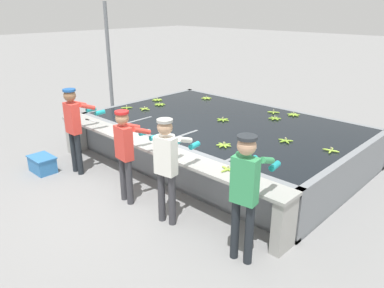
{
  "coord_description": "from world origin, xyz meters",
  "views": [
    {
      "loc": [
        4.7,
        -3.7,
        3.12
      ],
      "look_at": [
        0.0,
        1.22,
        0.58
      ],
      "focal_mm": 35.0,
      "sensor_mm": 36.0,
      "label": 1
    }
  ],
  "objects_px": {
    "knife_1": "(90,120)",
    "banana_bunch_floating_4": "(331,150)",
    "knife_0": "(120,132)",
    "banana_bunch_floating_0": "(127,108)",
    "worker_1": "(126,148)",
    "banana_bunch_floating_3": "(273,112)",
    "banana_bunch_floating_1": "(145,109)",
    "banana_bunch_floating_11": "(223,120)",
    "banana_bunch_floating_8": "(293,115)",
    "worker_0": "(74,123)",
    "banana_bunch_ledge_0": "(228,169)",
    "worker_3": "(246,187)",
    "banana_bunch_floating_9": "(157,100)",
    "banana_bunch_floating_5": "(160,104)",
    "crate": "(42,164)",
    "banana_bunch_floating_2": "(285,141)",
    "worker_2": "(167,161)",
    "banana_bunch_floating_7": "(224,145)",
    "banana_bunch_floating_10": "(275,118)",
    "support_post_left": "(110,69)",
    "banana_bunch_floating_6": "(206,98)"
  },
  "relations": [
    {
      "from": "knife_1",
      "to": "banana_bunch_floating_4",
      "type": "bearing_deg",
      "value": 22.15
    },
    {
      "from": "knife_0",
      "to": "banana_bunch_floating_0",
      "type": "bearing_deg",
      "value": 138.85
    },
    {
      "from": "worker_1",
      "to": "banana_bunch_floating_3",
      "type": "relative_size",
      "value": 6.05
    },
    {
      "from": "banana_bunch_floating_1",
      "to": "banana_bunch_floating_11",
      "type": "relative_size",
      "value": 1.0
    },
    {
      "from": "banana_bunch_floating_8",
      "to": "knife_1",
      "type": "height_order",
      "value": "banana_bunch_floating_8"
    },
    {
      "from": "worker_0",
      "to": "banana_bunch_floating_1",
      "type": "height_order",
      "value": "worker_0"
    },
    {
      "from": "worker_1",
      "to": "banana_bunch_floating_11",
      "type": "height_order",
      "value": "worker_1"
    },
    {
      "from": "banana_bunch_floating_8",
      "to": "knife_1",
      "type": "distance_m",
      "value": 4.42
    },
    {
      "from": "worker_0",
      "to": "banana_bunch_ledge_0",
      "type": "bearing_deg",
      "value": 11.38
    },
    {
      "from": "worker_3",
      "to": "banana_bunch_floating_9",
      "type": "distance_m",
      "value": 5.47
    },
    {
      "from": "banana_bunch_floating_5",
      "to": "crate",
      "type": "distance_m",
      "value": 3.08
    },
    {
      "from": "banana_bunch_floating_8",
      "to": "banana_bunch_floating_9",
      "type": "height_order",
      "value": "same"
    },
    {
      "from": "banana_bunch_floating_4",
      "to": "knife_1",
      "type": "height_order",
      "value": "banana_bunch_floating_4"
    },
    {
      "from": "worker_1",
      "to": "knife_0",
      "type": "bearing_deg",
      "value": 149.15
    },
    {
      "from": "banana_bunch_floating_2",
      "to": "banana_bunch_floating_4",
      "type": "relative_size",
      "value": 0.98
    },
    {
      "from": "banana_bunch_floating_3",
      "to": "knife_1",
      "type": "bearing_deg",
      "value": -127.89
    },
    {
      "from": "worker_2",
      "to": "banana_bunch_floating_7",
      "type": "distance_m",
      "value": 1.41
    },
    {
      "from": "worker_1",
      "to": "worker_0",
      "type": "bearing_deg",
      "value": 178.96
    },
    {
      "from": "banana_bunch_floating_3",
      "to": "knife_0",
      "type": "distance_m",
      "value": 3.5
    },
    {
      "from": "banana_bunch_floating_2",
      "to": "banana_bunch_floating_4",
      "type": "bearing_deg",
      "value": 7.36
    },
    {
      "from": "banana_bunch_floating_7",
      "to": "banana_bunch_ledge_0",
      "type": "relative_size",
      "value": 0.99
    },
    {
      "from": "banana_bunch_floating_7",
      "to": "banana_bunch_floating_10",
      "type": "distance_m",
      "value": 2.02
    },
    {
      "from": "worker_1",
      "to": "banana_bunch_floating_7",
      "type": "relative_size",
      "value": 5.63
    },
    {
      "from": "banana_bunch_floating_7",
      "to": "knife_1",
      "type": "distance_m",
      "value": 3.11
    },
    {
      "from": "worker_0",
      "to": "banana_bunch_floating_4",
      "type": "xyz_separation_m",
      "value": [
        3.96,
        2.43,
        -0.17
      ]
    },
    {
      "from": "worker_2",
      "to": "banana_bunch_floating_5",
      "type": "bearing_deg",
      "value": 139.99
    },
    {
      "from": "banana_bunch_floating_11",
      "to": "banana_bunch_floating_2",
      "type": "bearing_deg",
      "value": -8.24
    },
    {
      "from": "banana_bunch_floating_0",
      "to": "knife_1",
      "type": "relative_size",
      "value": 0.72
    },
    {
      "from": "banana_bunch_floating_1",
      "to": "knife_1",
      "type": "distance_m",
      "value": 1.37
    },
    {
      "from": "worker_3",
      "to": "banana_bunch_ledge_0",
      "type": "bearing_deg",
      "value": 140.77
    },
    {
      "from": "banana_bunch_floating_0",
      "to": "banana_bunch_floating_10",
      "type": "xyz_separation_m",
      "value": [
        3.0,
        1.65,
        -0.0
      ]
    },
    {
      "from": "banana_bunch_ledge_0",
      "to": "support_post_left",
      "type": "xyz_separation_m",
      "value": [
        -5.01,
        1.45,
        0.75
      ]
    },
    {
      "from": "banana_bunch_floating_4",
      "to": "banana_bunch_floating_6",
      "type": "distance_m",
      "value": 4.19
    },
    {
      "from": "worker_0",
      "to": "banana_bunch_floating_0",
      "type": "xyz_separation_m",
      "value": [
        -0.73,
        1.76,
        -0.17
      ]
    },
    {
      "from": "banana_bunch_floating_4",
      "to": "banana_bunch_floating_7",
      "type": "xyz_separation_m",
      "value": [
        -1.45,
        -1.04,
        -0.0
      ]
    },
    {
      "from": "banana_bunch_floating_2",
      "to": "knife_1",
      "type": "bearing_deg",
      "value": -154.94
    },
    {
      "from": "banana_bunch_floating_4",
      "to": "banana_bunch_floating_11",
      "type": "bearing_deg",
      "value": 176.87
    },
    {
      "from": "worker_2",
      "to": "banana_bunch_floating_9",
      "type": "distance_m",
      "value": 4.37
    },
    {
      "from": "banana_bunch_floating_1",
      "to": "banana_bunch_floating_11",
      "type": "distance_m",
      "value": 1.96
    },
    {
      "from": "worker_3",
      "to": "banana_bunch_floating_1",
      "type": "relative_size",
      "value": 6.14
    },
    {
      "from": "banana_bunch_floating_1",
      "to": "banana_bunch_floating_2",
      "type": "xyz_separation_m",
      "value": [
        3.5,
        0.35,
        -0.0
      ]
    },
    {
      "from": "banana_bunch_floating_9",
      "to": "banana_bunch_floating_10",
      "type": "xyz_separation_m",
      "value": [
        3.06,
        0.63,
        0.0
      ]
    },
    {
      "from": "banana_bunch_ledge_0",
      "to": "worker_1",
      "type": "bearing_deg",
      "value": -156.67
    },
    {
      "from": "banana_bunch_floating_1",
      "to": "support_post_left",
      "type": "relative_size",
      "value": 0.09
    },
    {
      "from": "worker_2",
      "to": "banana_bunch_floating_9",
      "type": "height_order",
      "value": "worker_2"
    },
    {
      "from": "banana_bunch_floating_5",
      "to": "support_post_left",
      "type": "xyz_separation_m",
      "value": [
        -1.42,
        -0.41,
        0.76
      ]
    },
    {
      "from": "banana_bunch_floating_7",
      "to": "banana_bunch_floating_11",
      "type": "relative_size",
      "value": 1.0
    },
    {
      "from": "banana_bunch_floating_11",
      "to": "knife_0",
      "type": "height_order",
      "value": "banana_bunch_floating_11"
    },
    {
      "from": "worker_3",
      "to": "banana_bunch_floating_3",
      "type": "relative_size",
      "value": 6.57
    },
    {
      "from": "banana_bunch_floating_6",
      "to": "banana_bunch_floating_8",
      "type": "bearing_deg",
      "value": 3.93
    }
  ]
}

